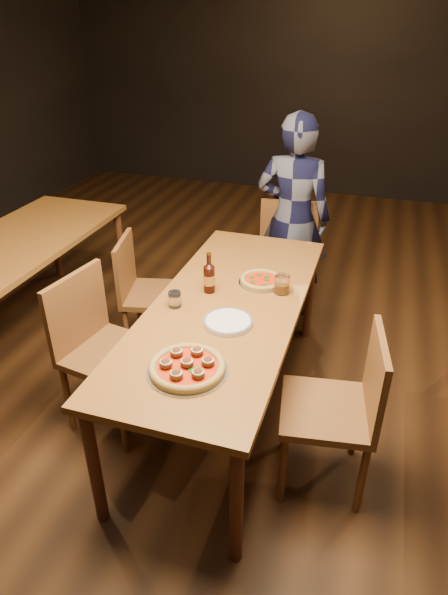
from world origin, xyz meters
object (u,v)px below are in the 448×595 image
(beer_bottle, at_px, (209,278))
(amber_glass, at_px, (282,284))
(plate_stack, at_px, (228,322))
(chair_main_nw, at_px, (111,353))
(chair_main_sw, at_px, (155,294))
(table_left, at_px, (9,255))
(chair_end, at_px, (285,264))
(water_glass, at_px, (175,299))
(table_main, at_px, (227,315))
(pizza_meatball, at_px, (187,367))
(chair_main_e, at_px, (326,409))
(pizza_margherita, at_px, (261,280))
(diner, at_px, (293,218))

(beer_bottle, height_order, amber_glass, beer_bottle)
(plate_stack, relative_size, amber_glass, 2.33)
(chair_main_nw, relative_size, chair_main_sw, 1.09)
(plate_stack, relative_size, beer_bottle, 1.06)
(table_left, xyz_separation_m, plate_stack, (1.77, -0.49, 0.08))
(chair_main_sw, height_order, plate_stack, chair_main_sw)
(table_left, height_order, chair_main_nw, chair_main_nw)
(chair_end, bearing_deg, water_glass, -114.78)
(table_main, bearing_deg, water_glass, -157.93)
(chair_end, height_order, pizza_meatball, chair_end)
(amber_glass, bearing_deg, chair_main_nw, -148.84)
(table_left, distance_m, chair_main_e, 2.43)
(table_main, height_order, table_left, same)
(pizza_meatball, bearing_deg, pizza_margherita, 83.02)
(table_main, bearing_deg, chair_main_nw, -153.51)
(chair_end, distance_m, water_glass, 1.35)
(beer_bottle, distance_m, amber_glass, 0.42)
(chair_end, xyz_separation_m, diner, (0.00, 0.17, 0.31))
(pizza_margherita, xyz_separation_m, water_glass, (-0.39, -0.41, 0.03))
(chair_main_e, distance_m, water_glass, 0.98)
(chair_main_sw, relative_size, pizza_meatball, 2.42)
(chair_main_nw, xyz_separation_m, diner, (0.71, 1.61, 0.30))
(water_glass, bearing_deg, chair_main_e, -16.04)
(chair_main_nw, xyz_separation_m, chair_main_sw, (-0.09, 0.76, -0.04))
(table_main, xyz_separation_m, beer_bottle, (-0.14, 0.11, 0.16))
(diner, bearing_deg, pizza_meatball, 88.68)
(chair_main_e, xyz_separation_m, water_glass, (-0.89, 0.26, 0.32))
(chair_main_sw, bearing_deg, beer_bottle, -137.32)
(chair_main_e, distance_m, beer_bottle, 0.97)
(chair_main_nw, relative_size, plate_stack, 3.87)
(chair_main_nw, distance_m, chair_main_e, 1.22)
(chair_main_sw, xyz_separation_m, diner, (0.79, 0.85, 0.34))
(chair_main_e, relative_size, beer_bottle, 3.95)
(beer_bottle, distance_m, diner, 1.24)
(plate_stack, bearing_deg, diner, 88.19)
(water_glass, distance_m, diner, 1.47)
(water_glass, bearing_deg, amber_glass, 31.94)
(pizza_meatball, distance_m, pizza_margherita, 0.93)
(beer_bottle, bearing_deg, amber_glass, 15.97)
(table_main, distance_m, plate_stack, 0.22)
(table_main, distance_m, chair_main_sw, 0.86)
(chair_main_e, bearing_deg, pizza_meatball, -76.31)
(chair_main_e, height_order, amber_glass, chair_main_e)
(chair_main_sw, height_order, pizza_meatball, chair_main_sw)
(pizza_meatball, xyz_separation_m, amber_glass, (0.25, 0.84, 0.03))
(pizza_margherita, xyz_separation_m, diner, (-0.01, 1.01, 0.02))
(chair_main_e, xyz_separation_m, beer_bottle, (-0.77, 0.47, 0.36))
(chair_main_sw, xyz_separation_m, amber_glass, (0.94, -0.25, 0.36))
(plate_stack, bearing_deg, pizza_margherita, 83.72)
(chair_main_nw, xyz_separation_m, chair_end, (0.70, 1.44, -0.01))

